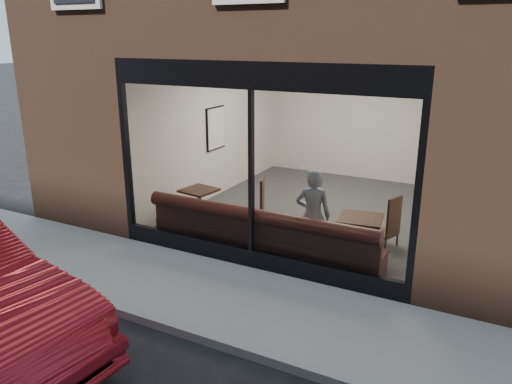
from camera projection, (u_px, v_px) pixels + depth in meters
The scene contains 21 objects.
ground at pixel (175, 330), 6.27m from camera, with size 120.00×120.00×0.00m, color black.
sidewalk_near at pixel (217, 295), 7.11m from camera, with size 40.00×2.00×0.01m, color gray.
kerb_near at pixel (172, 328), 6.21m from camera, with size 40.00×0.10×0.12m, color gray.
host_building_pier_left at pixel (234, 107), 14.21m from camera, with size 2.50×12.00×3.20m, color brown.
host_building_backfill at pixel (391, 103), 15.08m from camera, with size 5.00×6.00×3.20m, color brown.
cafe_floor at pixel (318, 211), 10.48m from camera, with size 6.00×6.00×0.00m, color #2D2D30.
cafe_ceiling at pixel (324, 55), 9.54m from camera, with size 6.00×6.00×0.00m, color white.
cafe_wall_back at pixel (363, 117), 12.54m from camera, with size 5.00×5.00×0.00m, color silver.
cafe_wall_left at pixel (216, 127), 11.12m from camera, with size 6.00×6.00×0.00m, color silver.
cafe_wall_right at pixel (452, 149), 8.91m from camera, with size 6.00×6.00×0.00m, color silver.
storefront_kick at pixel (252, 258), 7.95m from camera, with size 5.00×0.10×0.30m, color black.
storefront_header at pixel (251, 75), 7.10m from camera, with size 5.00×0.10×0.40m, color black.
storefront_mullion at pixel (251, 173), 7.53m from camera, with size 0.06×0.10×2.50m, color black.
storefront_glass at pixel (250, 174), 7.51m from camera, with size 4.80×4.80×0.00m, color white.
banquette at pixel (263, 245), 8.27m from camera, with size 4.00×0.55×0.45m, color #341713.
person at pixel (313, 216), 8.00m from camera, with size 0.57×0.37×1.55m, color #8FA8C0.
cafe_table_left at pixel (199, 190), 9.46m from camera, with size 0.60×0.60×0.04m, color black.
cafe_table_right at pixel (361, 219), 7.98m from camera, with size 0.67×0.67×0.04m, color black.
cafe_chair_left at pixel (252, 213), 9.71m from camera, with size 0.42×0.42×0.04m, color black.
cafe_chair_right at pixel (383, 233), 8.71m from camera, with size 0.39×0.39×0.04m, color black.
wall_poster at pixel (216, 128), 11.08m from camera, with size 0.02×0.67×0.89m, color white.
Camera 1 is at (3.45, -4.36, 3.53)m, focal length 35.00 mm.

